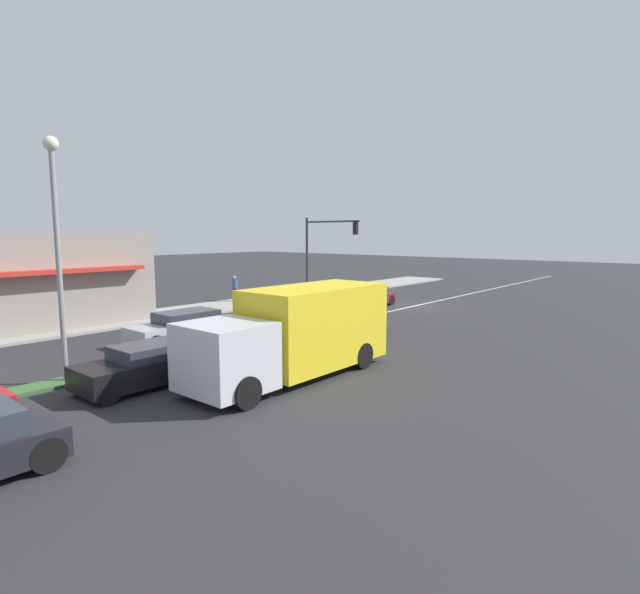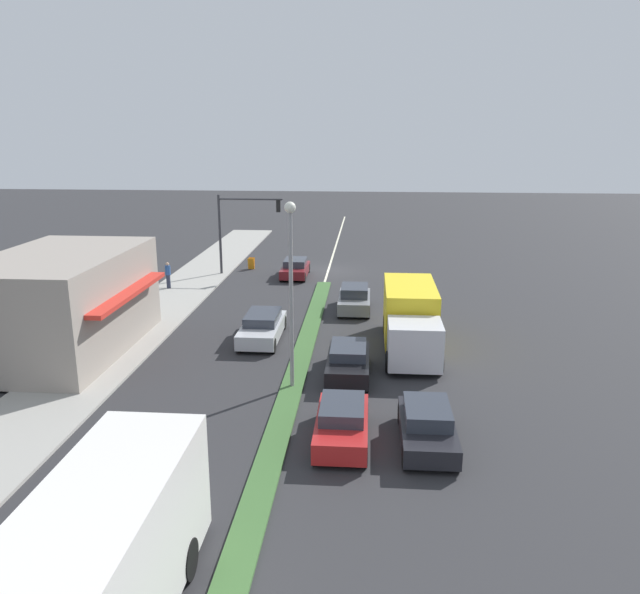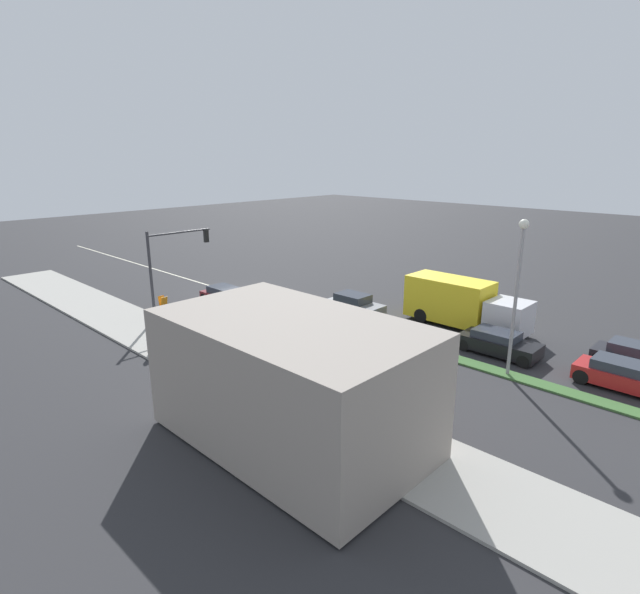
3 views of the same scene
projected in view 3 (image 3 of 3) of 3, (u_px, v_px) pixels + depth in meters
ground_plane at (438, 354)px, 26.42m from camera, size 160.00×160.00×0.00m
sidewalk_right at (330, 419)px, 19.81m from camera, size 4.00×73.00×0.12m
median_strip at (631, 412)px, 20.42m from camera, size 0.90×46.00×0.10m
lane_marking_center at (233, 292)px, 38.39m from camera, size 0.16×60.00×0.01m
building_corner_store at (292, 381)px, 17.81m from camera, size 6.47×9.76×4.56m
traffic_signal_main at (170, 258)px, 31.76m from camera, size 4.59×0.34×5.60m
street_lamp at (518, 279)px, 22.61m from camera, size 0.44×0.44×7.37m
pedestrian at (155, 332)px, 26.83m from camera, size 0.34×0.34×1.71m
warning_aframe_sign at (163, 302)px, 34.33m from camera, size 0.45×0.53×0.84m
delivery_truck at (462, 303)px, 30.45m from camera, size 2.44×7.50×2.87m
sedan_dark at (637, 358)px, 24.37m from camera, size 1.76×3.99×1.32m
sedan_maroon at (225, 296)px, 35.27m from camera, size 1.78×3.90×1.24m
suv_black at (499, 343)px, 26.27m from camera, size 1.76×4.10×1.29m
suv_grey at (354, 305)px, 32.85m from camera, size 1.80×3.89×1.41m
hatchback_red at (622, 375)px, 22.41m from camera, size 1.73×3.93×1.31m
sedan_silver at (382, 344)px, 26.08m from camera, size 1.84×4.58×1.33m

